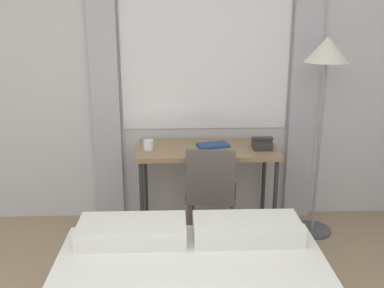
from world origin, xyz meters
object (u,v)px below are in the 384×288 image
at_px(desk_chair, 211,189).
at_px(book, 213,145).
at_px(mug, 149,145).
at_px(desk, 207,155).
at_px(telephone, 262,144).
at_px(standing_lamp, 325,74).

distance_m(desk_chair, book, 0.39).
bearing_deg(book, desk_chair, -97.50).
bearing_deg(mug, desk, 5.26).
relative_size(desk_chair, telephone, 4.95).
distance_m(telephone, book, 0.41).
height_order(book, mug, mug).
bearing_deg(desk_chair, desk, 102.17).
height_order(desk, desk_chair, desk_chair).
bearing_deg(mug, standing_lamp, -0.50).
xyz_separation_m(book, mug, (-0.54, -0.07, 0.03)).
bearing_deg(standing_lamp, desk, 176.48).
distance_m(desk_chair, standing_lamp, 1.30).
bearing_deg(book, telephone, -9.18).
xyz_separation_m(desk_chair, telephone, (0.44, 0.19, 0.32)).
xyz_separation_m(standing_lamp, telephone, (-0.48, 0.01, -0.58)).
xyz_separation_m(desk_chair, book, (0.03, 0.26, 0.30)).
bearing_deg(mug, desk_chair, -20.65).
height_order(desk_chair, mug, same).
bearing_deg(standing_lamp, book, 174.96).
distance_m(standing_lamp, book, 1.07).
relative_size(desk_chair, book, 2.98).
xyz_separation_m(telephone, book, (-0.40, 0.06, -0.03)).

